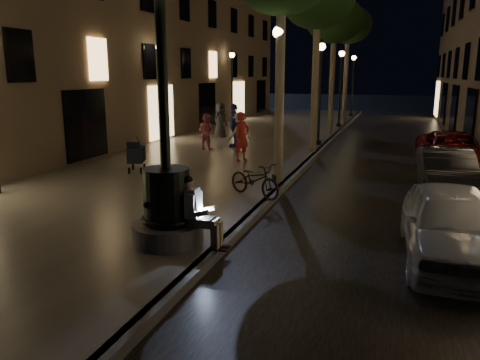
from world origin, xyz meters
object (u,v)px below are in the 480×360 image
at_px(tree_third, 335,21).
at_px(tree_far, 348,26).
at_px(lamp_curb_b, 320,79).
at_px(pedestrian_red, 242,137).
at_px(seated_man_laptop, 196,210).
at_px(lamp_left_c, 232,77).
at_px(lamp_left_b, 161,79).
at_px(lamp_curb_d, 353,76).
at_px(car_second, 446,173).
at_px(car_third, 452,150).
at_px(car_front, 451,225).
at_px(pedestrian_pink, 206,132).
at_px(pedestrian_dark, 220,120).
at_px(lamp_curb_a, 278,82).
at_px(bicycle, 255,180).
at_px(tree_second, 318,0).
at_px(stroller, 136,155).
at_px(pedestrian_white, 240,133).
at_px(lamp_curb_c, 341,77).
at_px(pedestrian_blue, 234,125).
at_px(fountain_lamppost, 167,193).

bearing_deg(tree_third, tree_far, 89.24).
distance_m(lamp_curb_b, pedestrian_red, 5.90).
relative_size(seated_man_laptop, lamp_left_c, 0.29).
distance_m(tree_far, lamp_left_b, 14.34).
distance_m(lamp_curb_d, car_second, 24.07).
distance_m(lamp_left_c, pedestrian_red, 14.18).
xyz_separation_m(car_second, car_third, (0.60, 4.54, 0.00)).
bearing_deg(seated_man_laptop, car_front, 15.50).
distance_m(pedestrian_pink, pedestrian_dark, 4.09).
height_order(lamp_curb_d, car_second, lamp_curb_d).
relative_size(lamp_curb_a, lamp_left_c, 1.00).
distance_m(lamp_curb_a, bicycle, 3.29).
bearing_deg(tree_third, car_third, -51.38).
distance_m(tree_second, pedestrian_pink, 7.08).
distance_m(stroller, pedestrian_white, 5.23).
distance_m(lamp_left_c, stroller, 16.57).
xyz_separation_m(tree_third, lamp_left_c, (-7.10, 4.00, -2.90)).
bearing_deg(car_third, lamp_curb_a, -141.11).
xyz_separation_m(lamp_curb_a, bicycle, (-0.10, -2.05, -2.57)).
relative_size(lamp_curb_c, car_second, 1.19).
height_order(lamp_curb_d, pedestrian_pink, lamp_curb_d).
bearing_deg(tree_third, car_front, -74.78).
height_order(seated_man_laptop, pedestrian_dark, pedestrian_dark).
bearing_deg(lamp_curb_a, pedestrian_red, 125.80).
xyz_separation_m(lamp_left_c, pedestrian_blue, (3.58, -9.89, -2.06)).
relative_size(lamp_curb_c, lamp_curb_d, 1.00).
xyz_separation_m(lamp_left_b, pedestrian_blue, (3.58, 0.11, -2.06)).
height_order(tree_far, pedestrian_dark, tree_far).
distance_m(lamp_curb_c, pedestrian_blue, 10.70).
distance_m(lamp_curb_a, pedestrian_red, 4.15).
height_order(tree_third, tree_far, tree_far).
xyz_separation_m(tree_far, lamp_left_c, (-7.18, -2.00, -3.20)).
bearing_deg(bicycle, pedestrian_dark, 53.59).
relative_size(tree_second, tree_third, 1.03).
xyz_separation_m(lamp_left_b, pedestrian_pink, (2.67, -1.01, -2.24)).
bearing_deg(stroller, car_front, -45.78).
height_order(car_front, pedestrian_blue, pedestrian_blue).
height_order(car_front, pedestrian_red, pedestrian_red).
distance_m(fountain_lamppost, lamp_curb_b, 14.16).
height_order(seated_man_laptop, lamp_curb_d, lamp_curb_d).
relative_size(stroller, pedestrian_pink, 0.75).
relative_size(tree_second, pedestrian_blue, 3.80).
relative_size(tree_second, lamp_curb_b, 1.54).
height_order(lamp_left_b, pedestrian_red, lamp_left_b).
height_order(tree_second, pedestrian_dark, tree_second).
xyz_separation_m(lamp_curb_c, car_second, (4.90, -15.42, -2.57)).
distance_m(pedestrian_red, pedestrian_blue, 3.51).
xyz_separation_m(lamp_curb_c, pedestrian_dark, (-5.30, -7.01, -2.14)).
distance_m(car_second, bicycle, 5.65).
bearing_deg(fountain_lamppost, pedestrian_red, 98.88).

